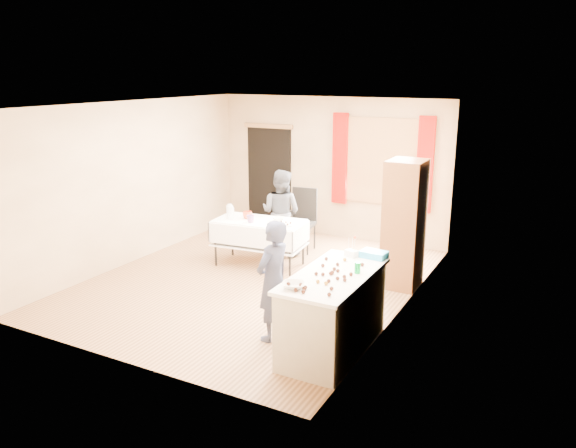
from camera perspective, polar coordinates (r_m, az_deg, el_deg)
The scene contains 29 objects.
floor at distance 8.49m, azimuth -3.39°, elevation -5.83°, with size 4.50×5.50×0.02m, color #9E7047.
ceiling at distance 7.93m, azimuth -3.69°, elevation 12.11°, with size 4.50×5.50×0.02m, color white.
wall_back at distance 10.52m, azimuth 4.35°, elevation 5.71°, with size 4.50×0.02×2.60m, color tan.
wall_front at distance 6.01m, azimuth -17.36°, elevation -2.33°, with size 4.50×0.02×2.60m, color tan.
wall_left at distance 9.47m, azimuth -15.33°, elevation 4.13°, with size 0.02×5.50×2.60m, color tan.
wall_right at distance 7.22m, azimuth 11.97°, elevation 0.96°, with size 0.02×5.50×2.60m, color tan.
window_frame at distance 10.10m, azimuth 9.51°, elevation 6.29°, with size 1.32×0.06×1.52m, color olive.
window_pane at distance 10.08m, azimuth 9.49°, elevation 6.28°, with size 1.20×0.02×1.40m, color white.
curtain_left at distance 10.32m, azimuth 5.30°, elevation 6.63°, with size 0.28×0.06×1.65m, color #A80700.
curtain_right at distance 9.83m, azimuth 13.74°, elevation 5.82°, with size 0.28×0.06×1.65m, color #A80700.
doorway at distance 11.12m, azimuth -1.90°, elevation 4.70°, with size 0.95×0.04×2.00m, color black.
door_lintel at distance 10.95m, azimuth -2.03°, elevation 9.93°, with size 1.05×0.06×0.08m, color olive.
cabinet at distance 8.19m, azimuth 11.70°, elevation -0.04°, with size 0.50×0.60×1.85m, color brown.
counter at distance 6.34m, azimuth 4.59°, elevation -8.93°, with size 0.76×1.59×0.91m.
party_table at distance 9.01m, azimuth -2.93°, elevation -1.49°, with size 1.52×0.89×0.75m.
chair at distance 9.78m, azimuth 1.35°, elevation -0.85°, with size 0.50×0.50×1.09m.
girl at distance 6.48m, azimuth -1.52°, elevation -5.80°, with size 0.42×0.57×1.43m, color #282C48.
woman at distance 9.48m, azimuth -0.73°, elevation 1.17°, with size 0.72×0.56×1.46m, color black.
soda_can at distance 6.19m, azimuth 7.07°, elevation -4.43°, with size 0.07×0.07×0.12m, color #028027.
mixing_bowl at distance 5.75m, azimuth 0.57°, elevation -6.24°, with size 0.30×0.30×0.06m, color white.
foam_block at distance 6.72m, azimuth 6.47°, elevation -2.98°, with size 0.15×0.10×0.08m, color white.
blue_basket at distance 6.73m, azimuth 8.72°, elevation -3.06°, with size 0.30×0.20×0.08m, color #2BAAF7.
pitcher at distance 9.02m, azimuth -5.92°, elevation 1.19°, with size 0.11×0.11×0.22m, color silver.
cup_red at distance 9.02m, azimuth -4.15°, elevation 0.91°, with size 0.16×0.16×0.12m, color #C93F1C.
cup_rainbow at distance 8.79m, azimuth -3.82°, elevation 0.52°, with size 0.15×0.15×0.12m, color red.
small_bowl at distance 8.89m, azimuth -0.97°, elevation 0.53°, with size 0.21×0.21×0.06m, color white.
pastry_tray at distance 8.64m, azimuth -0.37°, elevation -0.05°, with size 0.28×0.20×0.02m, color white.
bottle at distance 9.29m, azimuth -5.84°, elevation 1.47°, with size 0.09×0.10×0.17m, color white.
cake_balls at distance 6.02m, azimuth 4.08°, elevation -5.33°, with size 0.53×1.14×0.04m.
Camera 1 is at (4.14, -6.75, 3.05)m, focal length 35.00 mm.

